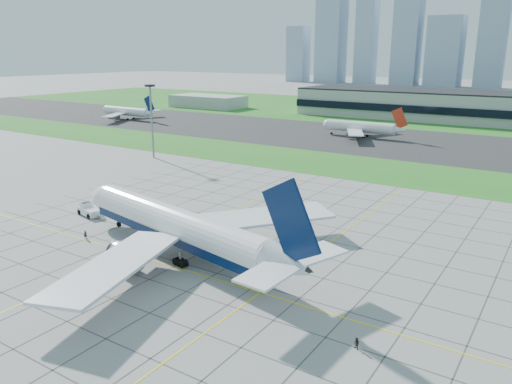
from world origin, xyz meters
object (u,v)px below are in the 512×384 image
Objects in this scene: light_mast at (151,112)px; distant_jet_0 at (128,111)px; airliner at (178,227)px; distant_jet_1 at (362,127)px; crew_near at (86,235)px; crew_far at (356,344)px; pushback_tug at (89,210)px.

light_mast is 111.90m from distant_jet_0.
airliner is 1.43× the size of distant_jet_1.
light_mast reaches higher than crew_near.
crew_near is 0.04× the size of distant_jet_0.
distant_jet_1 is at bearing 138.56° from crew_far.
pushback_tug is at bearing -179.07° from airliner.
pushback_tug reaches higher than crew_near.
crew_near is 0.04× the size of distant_jet_1.
light_mast is 0.60× the size of distant_jet_0.
light_mast is 14.34× the size of crew_near.
light_mast is at bearing 132.72° from pushback_tug.
airliner is 41.54m from crew_far.
pushback_tug is 174.23m from distant_jet_0.
light_mast is 67.15m from pushback_tug.
airliner is 37.71× the size of crew_far.
crew_far is 0.04× the size of distant_jet_1.
light_mast is 2.61× the size of pushback_tug.
airliner is at bearing -168.90° from crew_far.
light_mast is 95.14m from distant_jet_1.
airliner is 33.47m from pushback_tug.
distant_jet_1 is (11.30, 138.69, 3.29)m from pushback_tug.
crew_near is at bearing -159.30° from crew_far.
distant_jet_0 is 1.00× the size of distant_jet_1.
distant_jet_1 is (-0.59, 149.26, 3.59)m from crew_near.
distant_jet_0 reaches higher than crew_near.
crew_near reaches higher than crew_far.
crew_near is 60.84m from crew_far.
pushback_tug is at bearing 92.01° from crew_near.
distant_jet_0 is (-87.14, 69.22, -11.70)m from light_mast.
distant_jet_0 is at bearing 88.10° from crew_near.
crew_near is (11.90, -10.58, -0.30)m from pushback_tug.
pushback_tug is at bearing -45.91° from distant_jet_0.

